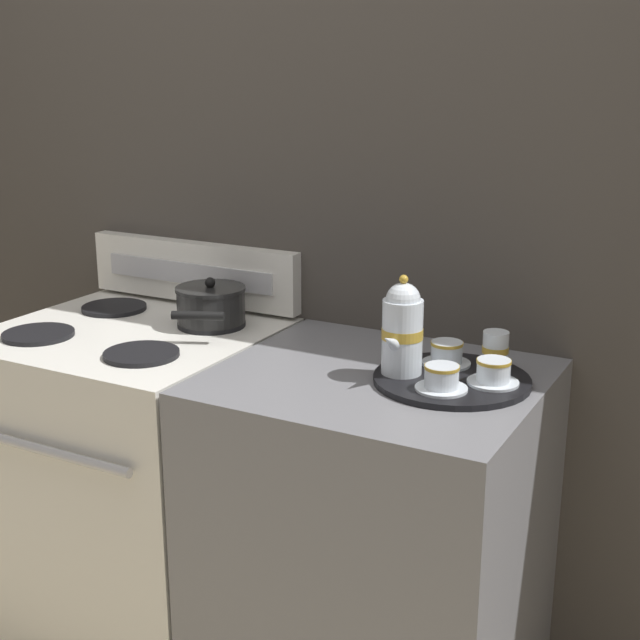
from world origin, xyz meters
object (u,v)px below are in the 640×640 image
(teacup_right, at_px, (493,372))
(creamer_jug, at_px, (495,349))
(stove, at_px, (137,486))
(saucepan, at_px, (211,304))
(teacup_left, at_px, (447,353))
(teacup_front, at_px, (442,378))
(serving_tray, at_px, (452,380))
(teapot, at_px, (402,328))

(teacup_right, xyz_separation_m, creamer_jug, (-0.03, 0.11, 0.01))
(stove, xyz_separation_m, saucepan, (0.17, 0.14, 0.51))
(stove, relative_size, saucepan, 3.36)
(teacup_left, relative_size, teacup_front, 1.00)
(stove, height_order, saucepan, saucepan)
(serving_tray, distance_m, creamer_jug, 0.13)
(teapot, bearing_deg, teacup_left, 56.62)
(serving_tray, bearing_deg, saucepan, 171.53)
(serving_tray, relative_size, teacup_right, 3.10)
(saucepan, xyz_separation_m, creamer_jug, (0.78, 0.00, -0.00))
(teacup_front, height_order, creamer_jug, creamer_jug)
(serving_tray, distance_m, teacup_right, 0.10)
(saucepan, distance_m, serving_tray, 0.73)
(stove, relative_size, teacup_front, 8.17)
(saucepan, relative_size, teacup_front, 2.43)
(saucepan, distance_m, creamer_jug, 0.78)
(teapot, distance_m, creamer_jug, 0.23)
(saucepan, height_order, serving_tray, saucepan)
(stove, xyz_separation_m, serving_tray, (0.89, 0.04, 0.46))
(serving_tray, relative_size, teacup_left, 3.10)
(stove, xyz_separation_m, teacup_left, (0.85, 0.11, 0.49))
(stove, distance_m, teapot, 0.96)
(teacup_front, distance_m, creamer_jug, 0.20)
(teacup_left, bearing_deg, creamer_jug, 19.73)
(saucepan, height_order, teacup_left, saucepan)
(stove, bearing_deg, teacup_left, 7.26)
(teapot, bearing_deg, stove, -179.63)
(teacup_left, xyz_separation_m, teacup_right, (0.13, -0.07, 0.00))
(serving_tray, xyz_separation_m, teacup_left, (-0.04, 0.07, 0.03))
(stove, relative_size, creamer_jug, 10.98)
(stove, relative_size, teacup_right, 8.17)
(teapot, bearing_deg, teacup_right, 8.94)
(serving_tray, bearing_deg, creamer_jug, 60.37)
(teapot, bearing_deg, creamer_jug, 39.38)
(teapot, distance_m, teacup_left, 0.15)
(stove, xyz_separation_m, teacup_right, (0.98, 0.04, 0.49))
(teacup_left, distance_m, teacup_right, 0.15)
(teacup_right, bearing_deg, stove, -177.86)
(serving_tray, bearing_deg, teacup_right, 0.35)
(serving_tray, height_order, teacup_front, teacup_front)
(serving_tray, bearing_deg, teapot, -164.00)
(teacup_front, bearing_deg, creamer_jug, 74.79)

